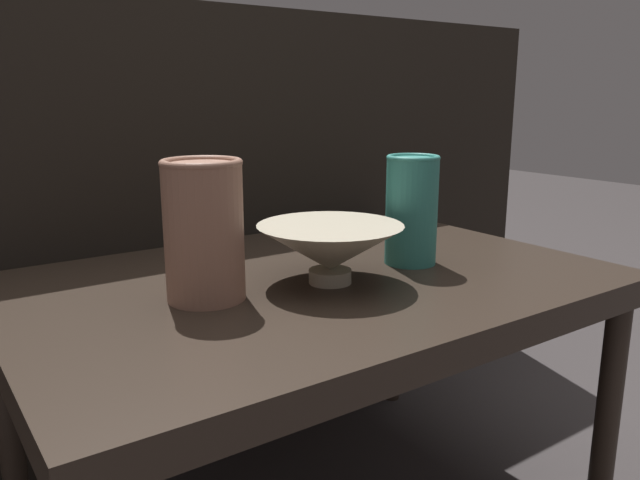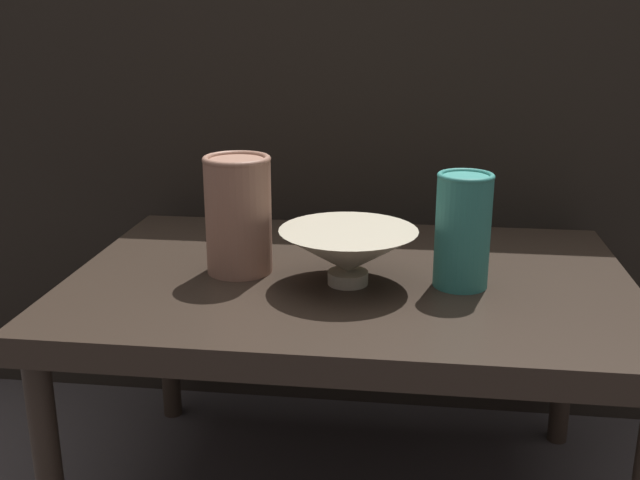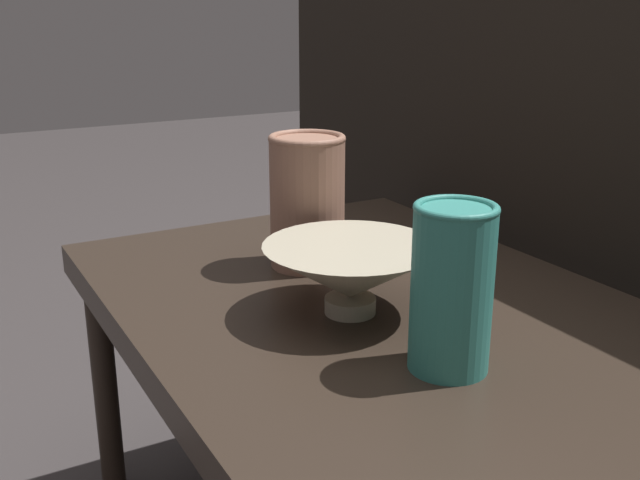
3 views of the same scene
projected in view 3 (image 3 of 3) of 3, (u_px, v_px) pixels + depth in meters
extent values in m
cube|color=#2D231C|center=(381.00, 321.00, 0.87)|extent=(0.82, 0.56, 0.04)
cylinder|color=#2D231C|center=(105.00, 387.00, 1.13)|extent=(0.04, 0.04, 0.36)
cylinder|color=#2D231C|center=(376.00, 323.00, 1.36)|extent=(0.04, 0.04, 0.36)
cylinder|color=#B2A88E|center=(351.00, 305.00, 0.84)|extent=(0.06, 0.06, 0.02)
cone|color=#B2A88E|center=(351.00, 272.00, 0.83)|extent=(0.20, 0.20, 0.06)
cylinder|color=#996B56|center=(307.00, 203.00, 0.97)|extent=(0.10, 0.10, 0.17)
torus|color=#996B56|center=(307.00, 138.00, 0.95)|extent=(0.10, 0.10, 0.01)
cylinder|color=teal|center=(452.00, 290.00, 0.69)|extent=(0.08, 0.08, 0.16)
torus|color=teal|center=(456.00, 208.00, 0.67)|extent=(0.08, 0.08, 0.01)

